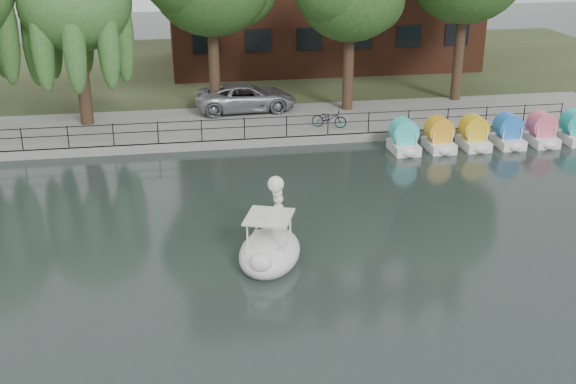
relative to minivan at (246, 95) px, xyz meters
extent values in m
plane|color=#344240|center=(-0.61, -18.05, -1.24)|extent=(120.00, 120.00, 0.00)
cube|color=gray|center=(-0.61, -2.05, -1.04)|extent=(40.00, 6.00, 0.40)
cube|color=gray|center=(-0.61, -5.00, -1.04)|extent=(40.00, 0.25, 0.40)
cube|color=#47512D|center=(-0.61, 11.95, -1.06)|extent=(60.00, 22.00, 0.36)
cylinder|color=black|center=(-0.61, -4.80, 0.11)|extent=(32.00, 0.04, 0.04)
cylinder|color=black|center=(-0.61, -4.80, -0.29)|extent=(32.00, 0.04, 0.04)
cylinder|color=black|center=(-0.61, -4.80, -0.34)|extent=(0.05, 0.05, 1.00)
cylinder|color=#473323|center=(-8.11, -1.05, 1.06)|extent=(0.60, 0.60, 3.80)
ellipsoid|color=#50843C|center=(-8.11, -1.05, 5.05)|extent=(5.32, 5.32, 4.52)
cylinder|color=#473323|center=(-1.61, -0.05, 1.41)|extent=(0.60, 0.60, 4.50)
cylinder|color=#473323|center=(5.39, -0.55, 1.18)|extent=(0.60, 0.60, 4.05)
cylinder|color=#473323|center=(11.89, 0.45, 1.52)|extent=(0.60, 0.60, 4.72)
imported|color=gray|center=(0.00, 0.00, 0.00)|extent=(3.11, 6.21, 1.69)
imported|color=gray|center=(3.70, -3.72, -0.34)|extent=(1.20, 1.82, 1.00)
ellipsoid|color=white|center=(-1.14, -16.69, -0.91)|extent=(2.83, 3.49, 0.67)
cube|color=white|center=(-1.18, -16.79, -0.57)|extent=(1.62, 1.68, 0.34)
cube|color=white|center=(-1.16, -16.74, 0.35)|extent=(1.83, 1.90, 0.07)
ellipsoid|color=white|center=(-1.59, -17.89, -0.63)|extent=(0.85, 0.76, 0.63)
sphere|color=white|center=(-0.79, -15.74, 1.05)|extent=(0.54, 0.54, 0.54)
cone|color=black|center=(-0.67, -15.41, 1.01)|extent=(0.31, 0.35, 0.22)
cylinder|color=yellow|center=(-0.73, -15.55, 1.02)|extent=(0.31, 0.21, 0.29)
cube|color=white|center=(6.53, -6.84, -1.02)|extent=(1.15, 1.70, 0.44)
cylinder|color=#38D8D0|center=(6.53, -6.74, -0.29)|extent=(0.90, 1.20, 0.90)
cube|color=white|center=(8.23, -6.84, -1.02)|extent=(1.15, 1.70, 0.44)
cylinder|color=gold|center=(8.23, -6.74, -0.29)|extent=(0.90, 1.20, 0.90)
cube|color=white|center=(9.93, -6.84, -1.02)|extent=(1.15, 1.70, 0.44)
cylinder|color=yellow|center=(9.93, -6.74, -0.29)|extent=(0.90, 1.20, 0.90)
cube|color=white|center=(11.63, -6.84, -1.02)|extent=(1.15, 1.70, 0.44)
cylinder|color=blue|center=(11.63, -6.74, -0.29)|extent=(0.90, 1.20, 0.90)
cube|color=white|center=(13.33, -6.84, -1.02)|extent=(1.15, 1.70, 0.44)
cylinder|color=#E85F7F|center=(13.33, -6.74, -0.29)|extent=(0.90, 1.20, 0.90)
cube|color=white|center=(15.03, -6.84, -1.02)|extent=(1.15, 1.70, 0.44)
cylinder|color=#21B9B1|center=(15.03, -6.74, -0.29)|extent=(0.90, 1.20, 0.90)
camera|label=1|loc=(-4.01, -37.09, 9.45)|focal=45.00mm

